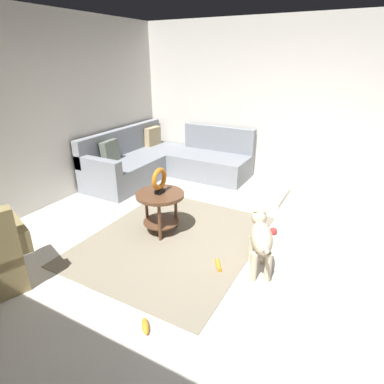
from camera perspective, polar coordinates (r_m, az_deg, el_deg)
The scene contains 12 objects.
ground_plane at distance 3.62m, azimuth 5.06°, elevation -13.10°, with size 6.00×6.00×0.10m, color silver.
wall_back at distance 4.93m, azimuth -28.07°, elevation 11.95°, with size 6.00×0.12×2.70m, color silver.
wall_right at distance 5.80m, azimuth 17.87°, elevation 14.80°, with size 0.12×6.00×2.70m, color silver.
area_rug at distance 3.97m, azimuth -3.38°, elevation -8.49°, with size 2.30×1.90×0.01m, color gray.
sectional_couch at distance 5.92m, azimuth -4.99°, elevation 5.39°, with size 2.20×2.25×0.88m.
side_table at distance 3.96m, azimuth -5.69°, elevation -1.85°, with size 0.60×0.60×0.54m.
torus_sculpture at distance 3.85m, azimuth -5.87°, elevation 2.13°, with size 0.28×0.08×0.33m.
dog_bed_mat at distance 5.24m, azimuth 13.11°, elevation -0.39°, with size 0.80×0.60×0.09m, color beige.
dog at distance 3.36m, azimuth 12.20°, elevation -7.98°, with size 0.80×0.41×0.63m.
dog_toy_ball at distance 4.18m, azimuth 14.36°, elevation -6.79°, with size 0.09×0.09×0.09m, color red.
dog_toy_rope at distance 3.50m, azimuth 4.74°, elevation -12.96°, with size 0.05×0.05×0.19m, color orange.
dog_toy_bone at distance 2.88m, azimuth -8.37°, elevation -22.64°, with size 0.18×0.06×0.06m, color orange.
Camera 1 is at (-2.70, -1.12, 2.08)m, focal length 29.79 mm.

